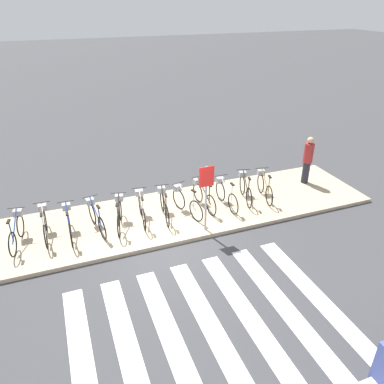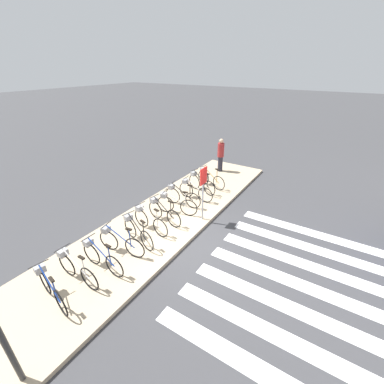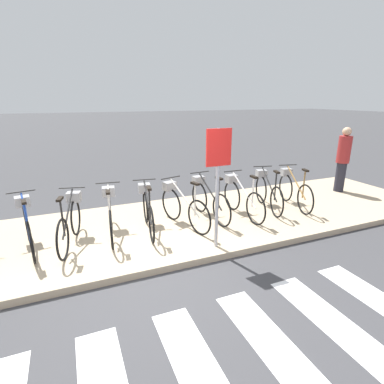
% 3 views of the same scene
% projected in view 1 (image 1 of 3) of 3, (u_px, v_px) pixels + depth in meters
% --- Properties ---
extents(ground_plane, '(120.00, 120.00, 0.00)m').
position_uv_depth(ground_plane, '(168.00, 247.00, 10.60)').
color(ground_plane, '#38383A').
extents(sidewalk, '(14.68, 3.12, 0.12)m').
position_uv_depth(sidewalk, '(153.00, 218.00, 11.86)').
color(sidewalk, tan).
rests_on(sidewalk, ground_plane).
extents(parked_bicycle_0, '(0.48, 1.61, 1.00)m').
position_uv_depth(parked_bicycle_0, '(17.00, 230.00, 10.37)').
color(parked_bicycle_0, black).
rests_on(parked_bicycle_0, sidewalk).
extents(parked_bicycle_1, '(0.46, 1.63, 1.00)m').
position_uv_depth(parked_bicycle_1, '(45.00, 223.00, 10.66)').
color(parked_bicycle_1, black).
rests_on(parked_bicycle_1, sidewalk).
extents(parked_bicycle_2, '(0.46, 1.63, 1.00)m').
position_uv_depth(parked_bicycle_2, '(69.00, 222.00, 10.70)').
color(parked_bicycle_2, black).
rests_on(parked_bicycle_2, sidewalk).
extents(parked_bicycle_3, '(0.46, 1.62, 1.00)m').
position_uv_depth(parked_bicycle_3, '(96.00, 216.00, 11.00)').
color(parked_bicycle_3, black).
rests_on(parked_bicycle_3, sidewalk).
extents(parked_bicycle_4, '(0.55, 1.59, 1.00)m').
position_uv_depth(parked_bicycle_4, '(119.00, 213.00, 11.16)').
color(parked_bicycle_4, black).
rests_on(parked_bicycle_4, sidewalk).
extents(parked_bicycle_5, '(0.46, 1.63, 1.00)m').
position_uv_depth(parked_bicycle_5, '(141.00, 208.00, 11.45)').
color(parked_bicycle_5, black).
rests_on(parked_bicycle_5, sidewalk).
extents(parked_bicycle_6, '(0.46, 1.62, 1.00)m').
position_uv_depth(parked_bicycle_6, '(164.00, 204.00, 11.64)').
color(parked_bicycle_6, black).
rests_on(parked_bicycle_6, sidewalk).
extents(parked_bicycle_7, '(0.58, 1.59, 1.00)m').
position_uv_depth(parked_bicycle_7, '(185.00, 201.00, 11.82)').
color(parked_bicycle_7, black).
rests_on(parked_bicycle_7, sidewalk).
extents(parked_bicycle_8, '(0.46, 1.63, 1.00)m').
position_uv_depth(parked_bicycle_8, '(203.00, 195.00, 12.19)').
color(parked_bicycle_8, black).
rests_on(parked_bicycle_8, sidewalk).
extents(parked_bicycle_9, '(0.46, 1.63, 1.00)m').
position_uv_depth(parked_bicycle_9, '(225.00, 193.00, 12.27)').
color(parked_bicycle_9, black).
rests_on(parked_bicycle_9, sidewalk).
extents(parked_bicycle_10, '(0.56, 1.59, 1.00)m').
position_uv_depth(parked_bicycle_10, '(245.00, 187.00, 12.65)').
color(parked_bicycle_10, black).
rests_on(parked_bicycle_10, sidewalk).
extents(parked_bicycle_11, '(0.53, 1.60, 1.00)m').
position_uv_depth(parked_bicycle_11, '(264.00, 186.00, 12.78)').
color(parked_bicycle_11, black).
rests_on(parked_bicycle_11, sidewalk).
extents(pedestrian, '(0.34, 0.34, 1.77)m').
position_uv_depth(pedestrian, '(308.00, 159.00, 13.58)').
color(pedestrian, '#23232D').
rests_on(pedestrian, sidewalk).
extents(sign_post, '(0.44, 0.07, 2.05)m').
position_uv_depth(sign_post, '(206.00, 188.00, 10.53)').
color(sign_post, '#99999E').
rests_on(sign_post, sidewalk).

